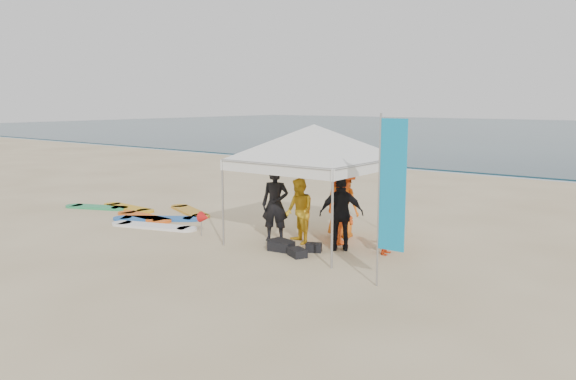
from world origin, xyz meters
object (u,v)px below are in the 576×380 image
Objects in this scene: person_seated at (386,235)px; canopy_tent at (314,125)px; feather_flag at (391,188)px; marker_pennant at (204,218)px; person_black_b at (341,214)px; surfboard_spread at (146,215)px; person_yellow at (299,211)px; person_orange_b at (342,203)px; person_orange_a at (342,206)px; person_black_a at (275,204)px.

person_seated is 0.20× the size of canopy_tent.
feather_flag reaches higher than marker_pennant.
canopy_tent is at bearing -47.12° from person_black_b.
canopy_tent is 0.77× the size of surfboard_spread.
person_yellow is 0.90× the size of person_orange_b.
person_orange_b is 4.18m from feather_flag.
person_orange_a is 3.50m from feather_flag.
canopy_tent is 3.71m from marker_pennant.
canopy_tent is at bearing 78.41° from person_yellow.
canopy_tent is 3.80m from feather_flag.
person_orange_b is at bearing -19.59° from person_orange_a.
person_seated is at bearing 16.44° from marker_pennant.
person_black_a is at bearing 0.18° from surfboard_spread.
person_yellow is 5.73m from surfboard_spread.
person_orange_b is at bearing -92.63° from person_black_b.
person_yellow is 2.54m from marker_pennant.
feather_flag reaches higher than person_orange_a.
person_black_b is at bearing 1.97° from surfboard_spread.
feather_flag is at bearing 132.41° from person_orange_b.
person_orange_b reaches higher than marker_pennant.
person_black_a reaches higher than surfboard_spread.
surfboard_spread is at bearing 154.79° from person_black_a.
feather_flag is (2.15, -1.78, 1.03)m from person_black_b.
person_orange_a reaches higher than person_seated.
person_yellow is 0.92× the size of person_black_b.
person_yellow is 1.27m from person_orange_b.
person_black_b is at bearing 119.73° from person_orange_b.
person_yellow is at bearing -130.38° from canopy_tent.
person_orange_b is 1.90m from person_seated.
person_yellow reaches higher than marker_pennant.
canopy_tent is 6.58m from surfboard_spread.
person_yellow is 1.03m from person_orange_a.
person_seated reaches higher than surfboard_spread.
canopy_tent is (-0.25, -0.90, 2.00)m from person_orange_b.
person_black_a is at bearing 158.46° from feather_flag.
person_black_a is 5.13m from surfboard_spread.
person_orange_b is (-0.69, 1.11, 0.03)m from person_black_b.
person_black_a is at bearing 64.86° from person_orange_a.
person_orange_b is at bearing 54.83° from person_seated.
person_black_b reaches higher than person_yellow.
person_orange_a is (1.47, 0.73, 0.02)m from person_black_a.
person_black_b is 2.98m from feather_flag.
surfboard_spread is at bearing 45.04° from person_orange_a.
marker_pennant is (-3.51, -0.98, -0.37)m from person_black_b.
person_orange_b is 0.55× the size of feather_flag.
person_yellow is at bearing 65.79° from person_orange_b.
person_orange_a is 0.60m from person_black_b.
marker_pennant is at bearing -129.76° from person_yellow.
canopy_tent is at bearing 1.34° from person_black_a.
person_black_a is at bearing -27.52° from person_black_b.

